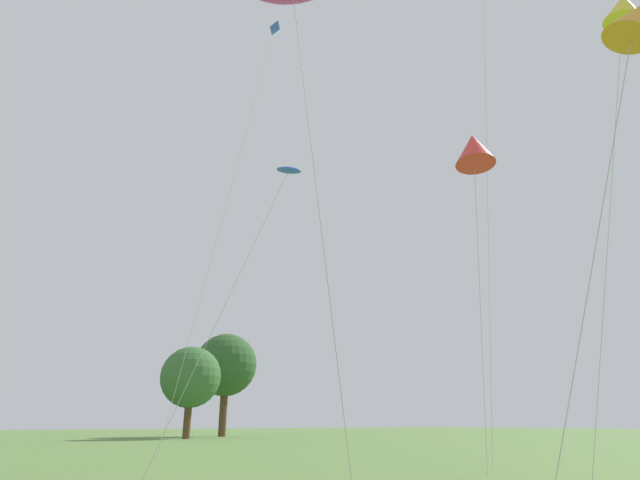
% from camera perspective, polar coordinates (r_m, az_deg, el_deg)
% --- Properties ---
extents(small_kite_bird_shape, '(2.70, 3.67, 15.31)m').
position_cam_1_polar(small_kite_bird_shape, '(21.26, 30.68, 21.26)').
color(small_kite_bird_shape, yellow).
rests_on(small_kite_bird_shape, ground).
extents(small_kite_streamer_purple, '(5.30, 0.81, 24.70)m').
position_cam_1_polar(small_kite_streamer_purple, '(31.60, -6.27, 18.52)').
color(small_kite_streamer_purple, blue).
rests_on(small_kite_streamer_purple, ground).
extents(small_kite_triangle_green, '(1.59, 3.35, 9.18)m').
position_cam_1_polar(small_kite_triangle_green, '(11.76, 31.59, 19.99)').
color(small_kite_triangle_green, orange).
rests_on(small_kite_triangle_green, ground).
extents(small_kite_box_yellow, '(3.39, 3.13, 9.53)m').
position_cam_1_polar(small_kite_box_yellow, '(16.73, -3.72, 7.27)').
color(small_kite_box_yellow, blue).
rests_on(small_kite_box_yellow, ground).
extents(small_kite_diamond_red, '(0.95, 3.59, 24.61)m').
position_cam_1_polar(small_kite_diamond_red, '(29.40, 17.83, 23.26)').
color(small_kite_diamond_red, black).
rests_on(small_kite_diamond_red, ground).
extents(small_kite_delta_white, '(3.91, 4.04, 10.63)m').
position_cam_1_polar(small_kite_delta_white, '(17.55, 16.76, 9.62)').
color(small_kite_delta_white, red).
rests_on(small_kite_delta_white, ground).
extents(tree_oak_right, '(7.98, 7.98, 12.79)m').
position_cam_1_polar(tree_oak_right, '(69.97, -10.44, -13.55)').
color(tree_oak_right, '#513823').
rests_on(tree_oak_right, ground).
extents(tree_broad_distant, '(6.69, 6.69, 9.83)m').
position_cam_1_polar(tree_broad_distant, '(61.14, -14.20, -14.60)').
color(tree_broad_distant, '#513823').
rests_on(tree_broad_distant, ground).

